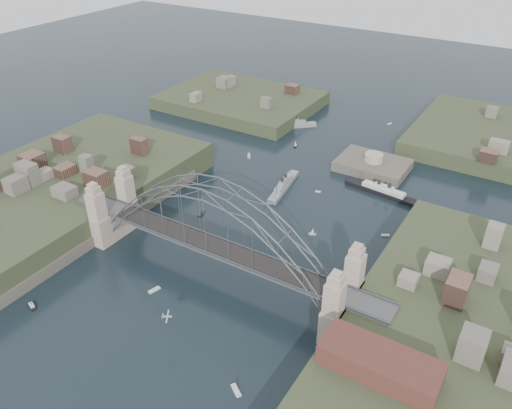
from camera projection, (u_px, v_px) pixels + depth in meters
The scene contains 22 objects.
ground at pixel (216, 275), 120.78m from camera, with size 500.00×500.00×0.00m, color black.
bridge at pixel (214, 232), 114.31m from camera, with size 84.00×13.80×24.60m.
shore_west at pixel (50, 201), 145.34m from camera, with size 50.50×90.00×12.00m.
shore_east at pixel (471, 372), 94.14m from camera, with size 50.50×90.00×12.00m.
headland_nw at pixel (241, 105), 213.92m from camera, with size 60.00×45.00×9.00m, color #343E24.
fort_island at pixel (372, 170), 166.32m from camera, with size 22.00×16.00×9.40m.
wharf_shed at pixel (380, 363), 85.73m from camera, with size 20.00×8.00×4.00m, color #592D26.
naval_cruiser_near at pixel (284, 186), 154.96m from camera, with size 5.69×20.33×6.05m.
naval_cruiser_far at pixel (292, 125), 194.72m from camera, with size 15.29×13.72×6.10m.
ocean_liner at pixel (383, 192), 151.91m from camera, with size 24.17×6.24×5.88m.
aeroplane at pixel (166, 316), 100.01m from camera, with size 2.22×3.18×0.52m.
small_boat_a at pixel (202, 214), 143.03m from camera, with size 1.57×3.00×0.45m.
small_boat_b at pixel (313, 232), 134.28m from camera, with size 2.12×1.43×2.38m.
small_boat_c at pixel (154, 290), 116.04m from camera, with size 1.67×2.98×0.45m.
small_boat_d at pixel (386, 235), 134.27m from camera, with size 2.17×1.63×0.45m.
small_boat_e at pixel (249, 155), 173.39m from camera, with size 2.52×3.13×2.38m.
small_boat_f at pixel (318, 192), 153.56m from camera, with size 1.67×0.94×0.45m.
small_boat_g at pixel (236, 388), 92.55m from camera, with size 3.01×2.50×2.38m.
small_boat_h at pixel (295, 144), 180.06m from camera, with size 1.18×2.30×2.38m.
small_boat_i at pixel (360, 275), 120.51m from camera, with size 1.44×2.65×0.45m.
small_boat_j at pixel (32, 306), 111.43m from camera, with size 3.09×1.91×1.43m.
small_boat_k at pixel (390, 124), 197.56m from camera, with size 1.36×1.99×0.45m.
Camera 1 is at (57.42, -75.17, 77.48)m, focal length 36.17 mm.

